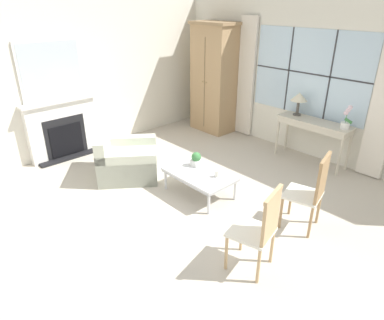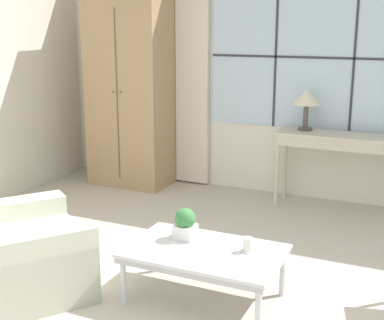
# 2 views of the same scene
# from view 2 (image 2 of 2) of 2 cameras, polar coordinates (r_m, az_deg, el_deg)

# --- Properties ---
(wall_back_windowed) EXTENTS (7.20, 0.14, 2.80)m
(wall_back_windowed) POSITION_cam_2_polar(r_m,az_deg,el_deg) (5.86, 12.86, 9.29)
(wall_back_windowed) COLOR silver
(wall_back_windowed) RESTS_ON ground_plane
(armoire) EXTENTS (0.99, 0.63, 2.33)m
(armoire) POSITION_cam_2_polar(r_m,az_deg,el_deg) (6.29, -6.62, 7.86)
(armoire) COLOR tan
(armoire) RESTS_ON ground_plane
(console_table) EXTENTS (1.32, 0.41, 0.79)m
(console_table) POSITION_cam_2_polar(r_m,az_deg,el_deg) (5.61, 15.74, 1.73)
(console_table) COLOR beige
(console_table) RESTS_ON ground_plane
(table_lamp) EXTENTS (0.30, 0.30, 0.42)m
(table_lamp) POSITION_cam_2_polar(r_m,az_deg,el_deg) (5.66, 12.13, 6.38)
(table_lamp) COLOR #4C4742
(table_lamp) RESTS_ON console_table
(armchair_upholstered) EXTENTS (1.33, 1.33, 0.76)m
(armchair_upholstered) POSITION_cam_2_polar(r_m,az_deg,el_deg) (4.06, -18.85, -9.79)
(armchair_upholstered) COLOR beige
(armchair_upholstered) RESTS_ON ground_plane
(coffee_table) EXTENTS (1.06, 0.66, 0.38)m
(coffee_table) POSITION_cam_2_polar(r_m,az_deg,el_deg) (3.71, 1.32, -10.07)
(coffee_table) COLOR silver
(coffee_table) RESTS_ON ground_plane
(potted_plant_small) EXTENTS (0.15, 0.15, 0.23)m
(potted_plant_small) POSITION_cam_2_polar(r_m,az_deg,el_deg) (3.82, -0.74, -6.79)
(potted_plant_small) COLOR white
(potted_plant_small) RESTS_ON coffee_table
(pillar_candle) EXTENTS (0.09, 0.09, 0.11)m
(pillar_candle) POSITION_cam_2_polar(r_m,az_deg,el_deg) (3.66, 5.95, -9.04)
(pillar_candle) COLOR silver
(pillar_candle) RESTS_ON coffee_table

